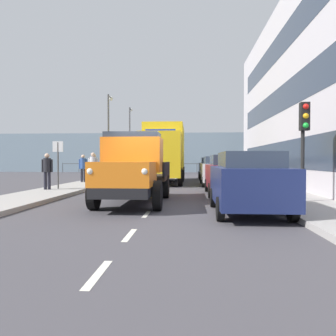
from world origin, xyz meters
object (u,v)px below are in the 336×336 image
Objects in this scene: pedestrian_with_bag at (108,165)px; street_sign at (58,156)px; lorry_cargo_yellow at (164,152)px; truck_vintage_orange at (133,170)px; car_maroon_kerbside_1 at (227,174)px; car_black_kerbside_3 at (211,168)px; car_white_kerbside_2 at (217,170)px; traffic_light_near at (304,130)px; lamp_post_far at (130,134)px; pedestrian_strolling at (83,166)px; pedestrian_couple_b at (47,168)px; pedestrian_couple_a at (93,166)px; pedestrian_by_lamp at (94,165)px; car_grey_oppositeside_0 at (129,170)px; lamp_post_promenade at (109,128)px; car_navy_kerbside_near at (248,182)px.

pedestrian_with_bag is 0.75× the size of street_sign.
street_sign is (4.54, 6.61, -0.39)m from lorry_cargo_yellow.
truck_vintage_orange reaches higher than street_sign.
car_maroon_kerbside_1 is (-3.33, 7.38, -1.18)m from lorry_cargo_yellow.
car_white_kerbside_2 is at bearing 90.00° from car_black_kerbside_3.
traffic_light_near is 24.95m from lamp_post_far.
street_sign is (-0.40, 4.77, 0.53)m from pedestrian_strolling.
pedestrian_strolling reaches higher than car_maroon_kerbside_1.
truck_vintage_orange is 3.38× the size of pedestrian_couple_b.
pedestrian_with_bag is at bearing -82.40° from pedestrian_couple_a.
street_sign is (4.32, -4.09, 0.50)m from truck_vintage_orange.
pedestrian_couple_b is at bearing 30.75° from car_white_kerbside_2.
street_sign is (7.86, 4.43, 0.79)m from car_white_kerbside_2.
car_maroon_kerbside_1 is 1.36× the size of traffic_light_near.
car_black_kerbside_3 is 9.06m from pedestrian_by_lamp.
car_grey_oppositeside_0 is 2.34× the size of pedestrian_couple_b.
car_maroon_kerbside_1 is 12.56m from pedestrian_with_bag.
pedestrian_couple_a reaches higher than car_black_kerbside_3.
street_sign is at bearing -126.74° from pedestrian_couple_b.
truck_vintage_orange is 5.91m from pedestrian_couple_b.
pedestrian_by_lamp is (4.73, 0.17, -0.87)m from lorry_cargo_yellow.
car_grey_oppositeside_0 is at bearing 170.62° from pedestrian_by_lamp.
lorry_cargo_yellow reaches higher than pedestrian_strolling.
lorry_cargo_yellow is at bearing 149.10° from lamp_post_promenade.
lamp_post_promenade is at bearing -90.59° from street_sign.
lamp_post_far reaches higher than car_black_kerbside_3.
car_navy_kerbside_near and car_grey_oppositeside_0 have the same top height.
pedestrian_with_bag is 0.27× the size of lamp_post_promenade.
lorry_cargo_yellow is 2.10× the size of car_grey_oppositeside_0.
pedestrian_strolling reaches higher than pedestrian_couple_b.
pedestrian_couple_b is at bearing 89.11° from lamp_post_far.
car_grey_oppositeside_0 is 1.73× the size of street_sign.
truck_vintage_orange is at bearing 67.43° from car_white_kerbside_2.
pedestrian_strolling reaches higher than pedestrian_with_bag.
street_sign is (0.90, 2.60, 0.48)m from pedestrian_couple_a.
car_black_kerbside_3 is (-3.33, -3.97, -1.18)m from lorry_cargo_yellow.
car_white_kerbside_2 is at bearing 164.04° from car_grey_oppositeside_0.
car_maroon_kerbside_1 is at bearing 146.17° from pedestrian_strolling.
pedestrian_strolling is (1.30, -2.17, -0.05)m from pedestrian_couple_a.
lamp_post_far is (0.08, -9.53, 3.08)m from pedestrian_with_bag.
car_white_kerbside_2 is 7.20m from pedestrian_couple_a.
traffic_light_near is at bearing 116.37° from lorry_cargo_yellow.
truck_vintage_orange is 3.34× the size of pedestrian_with_bag.
pedestrian_with_bag is at bearing 11.07° from car_black_kerbside_3.
lamp_post_far is (7.90, -19.35, 3.32)m from car_maroon_kerbside_1.
traffic_light_near is (-10.31, 8.99, 1.32)m from pedestrian_strolling.
traffic_light_near is at bearing -142.84° from car_navy_kerbside_near.
car_grey_oppositeside_0 is at bearing -111.18° from pedestrian_couple_a.
car_navy_kerbside_near is at bearing 117.30° from lamp_post_promenade.
pedestrian_couple_b is 19.28m from lamp_post_far.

